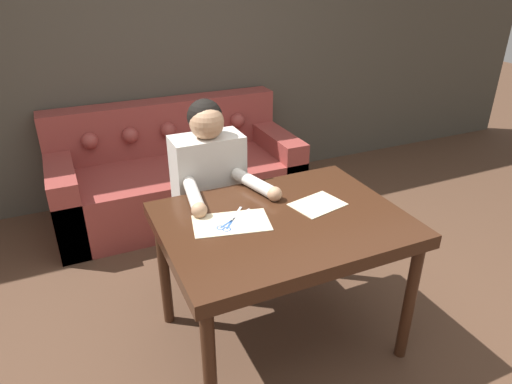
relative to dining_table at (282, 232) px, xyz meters
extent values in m
plane|color=#4C3323|center=(0.06, -0.07, -0.69)|extent=(16.00, 16.00, 0.00)
cube|color=#474238|center=(0.06, 2.16, 0.61)|extent=(8.00, 0.06, 2.60)
cube|color=#381E11|center=(0.00, 0.00, 0.05)|extent=(1.19, 0.89, 0.07)
cylinder|color=#381E11|center=(-0.54, -0.39, -0.34)|extent=(0.06, 0.06, 0.70)
cylinder|color=#381E11|center=(0.54, -0.39, -0.34)|extent=(0.06, 0.06, 0.70)
cylinder|color=#381E11|center=(-0.54, 0.39, -0.34)|extent=(0.06, 0.06, 0.70)
cylinder|color=#381E11|center=(0.54, 0.39, -0.34)|extent=(0.06, 0.06, 0.70)
cube|color=brown|center=(-0.10, 1.66, -0.47)|extent=(1.95, 0.90, 0.44)
cube|color=brown|center=(-0.10, 2.00, -0.03)|extent=(1.95, 0.22, 0.44)
cube|color=brown|center=(-0.98, 1.66, -0.39)|extent=(0.20, 0.90, 0.60)
cube|color=brown|center=(0.78, 1.66, -0.39)|extent=(0.20, 0.90, 0.60)
sphere|color=brown|center=(-0.72, 1.87, -0.03)|extent=(0.13, 0.13, 0.13)
sphere|color=brown|center=(-0.41, 1.87, -0.03)|extent=(0.13, 0.13, 0.13)
sphere|color=brown|center=(-0.10, 1.87, -0.03)|extent=(0.13, 0.13, 0.13)
sphere|color=brown|center=(0.21, 1.87, -0.03)|extent=(0.13, 0.13, 0.13)
sphere|color=brown|center=(0.52, 1.87, -0.03)|extent=(0.13, 0.13, 0.13)
cube|color=white|center=(0.13, 1.55, -0.25)|extent=(0.35, 0.23, 0.00)
cylinder|color=#33281E|center=(-0.17, 0.63, -0.45)|extent=(0.28, 0.28, 0.49)
cube|color=beige|center=(-0.17, 0.63, 0.06)|extent=(0.41, 0.22, 0.52)
sphere|color=tan|center=(-0.17, 0.61, 0.41)|extent=(0.20, 0.20, 0.20)
sphere|color=black|center=(-0.17, 0.64, 0.44)|extent=(0.20, 0.20, 0.20)
cylinder|color=beige|center=(-0.34, 0.35, 0.12)|extent=(0.12, 0.34, 0.07)
sphere|color=tan|center=(-0.37, 0.19, 0.12)|extent=(0.08, 0.08, 0.08)
cylinder|color=beige|center=(0.00, 0.35, 0.12)|extent=(0.15, 0.34, 0.07)
sphere|color=tan|center=(0.05, 0.19, 0.12)|extent=(0.08, 0.08, 0.08)
cube|color=beige|center=(-0.25, 0.06, 0.08)|extent=(0.41, 0.29, 0.00)
cube|color=beige|center=(0.23, 0.05, 0.08)|extent=(0.30, 0.25, 0.00)
cube|color=silver|center=(-0.19, 0.13, 0.08)|extent=(0.10, 0.11, 0.00)
cube|color=#2D569E|center=(-0.26, 0.04, 0.08)|extent=(0.07, 0.08, 0.00)
torus|color=#2D569E|center=(-0.29, 0.01, 0.08)|extent=(0.04, 0.04, 0.01)
cube|color=silver|center=(-0.18, 0.11, 0.08)|extent=(0.13, 0.08, 0.00)
cube|color=#2D569E|center=(-0.27, 0.06, 0.08)|extent=(0.08, 0.05, 0.00)
torus|color=#2D569E|center=(-0.31, 0.03, 0.08)|extent=(0.04, 0.04, 0.01)
cylinder|color=silver|center=(-0.24, 0.08, 0.08)|extent=(0.01, 0.01, 0.01)
camera|label=1|loc=(-0.93, -1.72, 1.21)|focal=32.00mm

